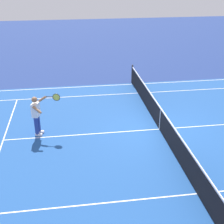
% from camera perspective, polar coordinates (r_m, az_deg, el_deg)
% --- Properties ---
extents(ground_plane, '(60.00, 60.00, 0.00)m').
position_cam_1_polar(ground_plane, '(13.13, 8.83, -3.18)').
color(ground_plane, navy).
extents(court_slab, '(24.20, 11.40, 0.00)m').
position_cam_1_polar(court_slab, '(13.13, 8.83, -3.17)').
color(court_slab, '#1E4C93').
rests_on(court_slab, ground_plane).
extents(court_line_markings, '(23.85, 11.05, 0.01)m').
position_cam_1_polar(court_line_markings, '(13.13, 8.83, -3.16)').
color(court_line_markings, white).
rests_on(court_line_markings, ground_plane).
extents(tennis_net, '(0.10, 11.70, 1.08)m').
position_cam_1_polar(tennis_net, '(12.91, 8.97, -1.26)').
color(tennis_net, '#2D2D33').
rests_on(tennis_net, ground_plane).
extents(tennis_player_near, '(1.16, 0.75, 1.70)m').
position_cam_1_polar(tennis_player_near, '(12.56, -13.80, -0.30)').
color(tennis_player_near, navy).
rests_on(tennis_player_near, ground_plane).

